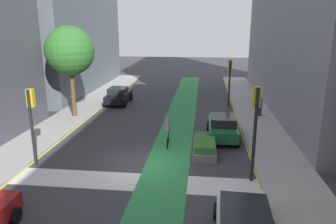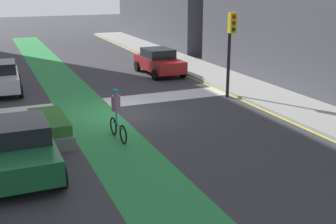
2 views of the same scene
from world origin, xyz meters
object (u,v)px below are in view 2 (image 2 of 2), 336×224
car_white_right_near (0,77)px  car_green_right_far (21,147)px  traffic_signal_near_left (231,39)px  car_red_left_near (159,61)px  median_planter (49,128)px  cyclist_in_lane (117,113)px

car_white_right_near → car_green_right_far: bearing=90.7°
traffic_signal_near_left → car_white_right_near: traffic_signal_near_left is taller
traffic_signal_near_left → car_green_right_far: 11.66m
car_red_left_near → median_planter: car_red_left_near is taller
car_white_right_near → median_planter: (-1.29, 8.12, -0.40)m
traffic_signal_near_left → car_green_right_far: bearing=27.3°
traffic_signal_near_left → car_green_right_far: (10.19, 5.26, -2.10)m
median_planter → car_white_right_near: bearing=-81.0°
car_red_left_near → median_planter: 12.27m
car_green_right_far → median_planter: (-1.16, -2.67, -0.40)m
car_green_right_far → median_planter: bearing=-113.6°
median_planter → car_green_right_far: bearing=66.4°
traffic_signal_near_left → median_planter: traffic_signal_near_left is taller
car_white_right_near → median_planter: car_white_right_near is taller
cyclist_in_lane → median_planter: bearing=-21.8°
car_white_right_near → car_red_left_near: (-9.28, -1.18, 0.00)m
car_green_right_far → cyclist_in_lane: (-3.45, -1.75, 0.17)m
car_white_right_near → median_planter: size_ratio=1.39×
traffic_signal_near_left → car_white_right_near: (10.32, -5.52, -2.10)m
car_green_right_far → car_red_left_near: bearing=-127.4°
cyclist_in_lane → traffic_signal_near_left: bearing=-152.5°
cyclist_in_lane → median_planter: (2.29, -0.91, -0.57)m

